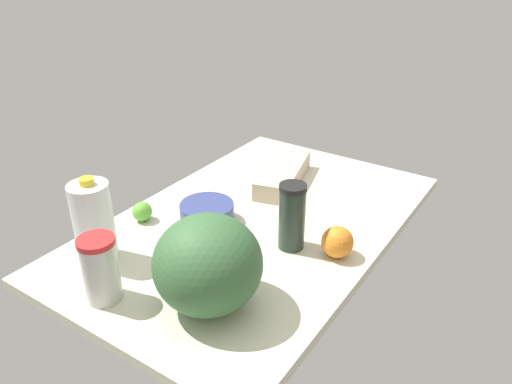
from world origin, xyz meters
TOP-DOWN VIEW (x-y plane):
  - countertop at (0.00, 0.00)cm, footprint 120.00×76.00cm
  - tumbler_cup at (50.18, -10.34)cm, footprint 8.83×8.83cm
  - mixing_bowl at (8.55, -12.11)cm, footprint 16.30×16.30cm
  - shaker_bottle at (6.04, 15.80)cm, footprint 7.52×7.52cm
  - watermelon at (38.02, 12.19)cm, footprint 25.25×25.25cm
  - milk_jug at (39.72, -24.50)cm, footprint 10.51×10.51cm
  - egg_carton at (-27.20, -6.75)cm, footprint 35.07×20.33cm
  - orange_loose at (3.08, 28.42)cm, footprint 8.72×8.72cm
  - lime_beside_bowl at (18.82, -29.07)cm, footprint 6.04×6.04cm

SIDE VIEW (x-z plane):
  - countertop at x=0.00cm, z-range 0.00..3.00cm
  - lime_beside_bowl at x=18.82cm, z-range 3.00..9.04cm
  - mixing_bowl at x=8.55cm, z-range 3.00..9.11cm
  - egg_carton at x=-27.20cm, z-range 3.00..9.36cm
  - orange_loose at x=3.08cm, z-range 3.00..11.72cm
  - tumbler_cup at x=50.18cm, z-range 3.04..19.87cm
  - shaker_bottle at x=6.04cm, z-range 3.04..22.32cm
  - milk_jug at x=39.72cm, z-range 2.22..26.25cm
  - watermelon at x=38.02cm, z-range 3.00..26.10cm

